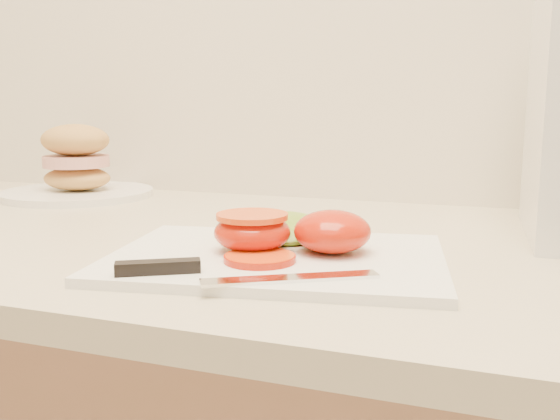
% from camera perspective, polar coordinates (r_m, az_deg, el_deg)
% --- Properties ---
extents(cutting_board, '(0.38, 0.30, 0.01)m').
position_cam_1_polar(cutting_board, '(0.66, -0.30, -4.45)').
color(cutting_board, white).
rests_on(cutting_board, counter).
extents(tomato_half_dome, '(0.08, 0.08, 0.05)m').
position_cam_1_polar(tomato_half_dome, '(0.66, 4.80, -1.96)').
color(tomato_half_dome, red).
rests_on(tomato_half_dome, cutting_board).
extents(tomato_half_cut, '(0.08, 0.08, 0.04)m').
position_cam_1_polar(tomato_half_cut, '(0.66, -2.55, -1.89)').
color(tomato_half_cut, red).
rests_on(tomato_half_cut, cutting_board).
extents(tomato_slice_0, '(0.07, 0.07, 0.01)m').
position_cam_1_polar(tomato_slice_0, '(0.62, -1.86, -4.41)').
color(tomato_slice_0, '#E65819').
rests_on(tomato_slice_0, cutting_board).
extents(lettuce_leaf_0, '(0.15, 0.12, 0.02)m').
position_cam_1_polar(lettuce_leaf_0, '(0.72, -0.38, -1.68)').
color(lettuce_leaf_0, olive).
rests_on(lettuce_leaf_0, cutting_board).
extents(lettuce_leaf_1, '(0.13, 0.13, 0.02)m').
position_cam_1_polar(lettuce_leaf_1, '(0.72, 3.05, -1.79)').
color(lettuce_leaf_1, olive).
rests_on(lettuce_leaf_1, cutting_board).
extents(knife, '(0.24, 0.10, 0.01)m').
position_cam_1_polar(knife, '(0.58, -6.52, -5.60)').
color(knife, silver).
rests_on(knife, cutting_board).
extents(sandwich_plate, '(0.26, 0.26, 0.13)m').
position_cam_1_polar(sandwich_plate, '(1.17, -18.09, 3.46)').
color(sandwich_plate, white).
rests_on(sandwich_plate, counter).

